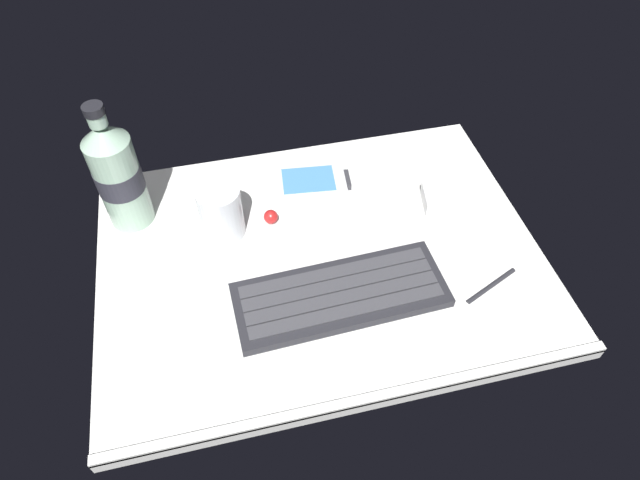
% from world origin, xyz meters
% --- Properties ---
extents(ground_plane, '(0.64, 0.48, 0.03)m').
position_xyz_m(ground_plane, '(0.00, -0.00, -0.01)').
color(ground_plane, silver).
extents(keyboard, '(0.29, 0.12, 0.02)m').
position_xyz_m(keyboard, '(0.01, -0.08, 0.01)').
color(keyboard, '#232328').
rests_on(keyboard, ground_plane).
extents(handheld_device, '(0.13, 0.09, 0.02)m').
position_xyz_m(handheld_device, '(0.02, 0.14, 0.01)').
color(handheld_device, silver).
rests_on(handheld_device, ground_plane).
extents(juice_cup, '(0.06, 0.06, 0.09)m').
position_xyz_m(juice_cup, '(-0.13, 0.08, 0.04)').
color(juice_cup, silver).
rests_on(juice_cup, ground_plane).
extents(water_bottle, '(0.07, 0.07, 0.21)m').
position_xyz_m(water_bottle, '(-0.27, 0.14, 0.09)').
color(water_bottle, '#9EC1A8').
rests_on(water_bottle, ground_plane).
extents(charger_block, '(0.08, 0.07, 0.02)m').
position_xyz_m(charger_block, '(0.22, 0.05, 0.01)').
color(charger_block, white).
rests_on(charger_block, ground_plane).
extents(trackball_mouse, '(0.02, 0.02, 0.02)m').
position_xyz_m(trackball_mouse, '(-0.06, 0.08, 0.01)').
color(trackball_mouse, red).
rests_on(trackball_mouse, ground_plane).
extents(stylus_pen, '(0.09, 0.04, 0.01)m').
position_xyz_m(stylus_pen, '(0.22, -0.11, 0.00)').
color(stylus_pen, '#26262B').
rests_on(stylus_pen, ground_plane).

